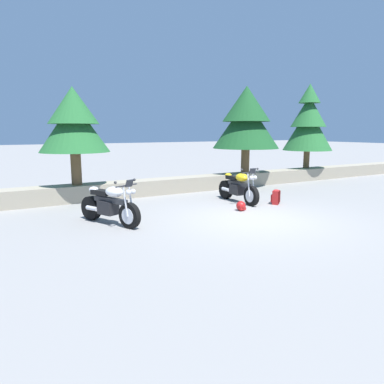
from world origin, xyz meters
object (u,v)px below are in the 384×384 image
object	(u,v)px
motorcycle_white_near_left	(110,205)
rider_backpack	(276,197)
pine_tree_far_left	(74,121)
pine_tree_mid_left	(246,119)
rider_helmet	(241,206)
motorcycle_yellow_centre	(238,187)
pine_tree_mid_right	(308,123)

from	to	relation	value
motorcycle_white_near_left	rider_backpack	distance (m)	5.31
pine_tree_far_left	pine_tree_mid_left	world-z (taller)	pine_tree_mid_left
rider_backpack	rider_helmet	world-z (taller)	rider_backpack
motorcycle_white_near_left	motorcycle_yellow_centre	distance (m)	4.53
motorcycle_white_near_left	rider_helmet	xyz separation A→B (m)	(3.77, -0.41, -0.35)
motorcycle_yellow_centre	rider_helmet	xyz separation A→B (m)	(-0.71, -1.08, -0.35)
rider_backpack	pine_tree_mid_left	bearing A→B (deg)	66.36
rider_backpack	pine_tree_mid_left	xyz separation A→B (m)	(1.57, 3.58, 2.55)
pine_tree_far_left	pine_tree_mid_left	distance (m)	6.93
motorcycle_yellow_centre	pine_tree_far_left	bearing A→B (deg)	149.28
motorcycle_white_near_left	pine_tree_mid_right	bearing A→B (deg)	18.51
rider_helmet	pine_tree_mid_right	size ratio (longest dim) A/B	0.07
pine_tree_mid_left	pine_tree_mid_right	world-z (taller)	pine_tree_mid_right
motorcycle_yellow_centre	rider_helmet	distance (m)	1.34
pine_tree_mid_left	pine_tree_far_left	bearing A→B (deg)	-179.91
pine_tree_mid_right	pine_tree_far_left	bearing A→B (deg)	-178.82
motorcycle_white_near_left	pine_tree_far_left	xyz separation A→B (m)	(-0.06, 3.37, 2.11)
motorcycle_yellow_centre	pine_tree_mid_left	xyz separation A→B (m)	(2.39, 2.71, 2.31)
rider_helmet	motorcycle_yellow_centre	bearing A→B (deg)	56.63
motorcycle_yellow_centre	pine_tree_mid_left	distance (m)	4.28
motorcycle_white_near_left	pine_tree_mid_left	world-z (taller)	pine_tree_mid_left
motorcycle_yellow_centre	pine_tree_mid_right	bearing A→B (deg)	25.06
rider_backpack	pine_tree_mid_left	distance (m)	4.67
motorcycle_white_near_left	pine_tree_mid_right	world-z (taller)	pine_tree_mid_right
rider_helmet	pine_tree_far_left	distance (m)	5.92
rider_backpack	motorcycle_yellow_centre	bearing A→B (deg)	133.32
rider_backpack	pine_tree_mid_left	size ratio (longest dim) A/B	0.13
rider_helmet	pine_tree_mid_right	world-z (taller)	pine_tree_mid_right
pine_tree_mid_right	motorcycle_yellow_centre	bearing A→B (deg)	-154.94
motorcycle_white_near_left	rider_helmet	bearing A→B (deg)	-6.25
motorcycle_yellow_centre	pine_tree_far_left	distance (m)	5.69
rider_helmet	pine_tree_mid_right	xyz separation A→B (m)	(6.96, 4.01, 2.55)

